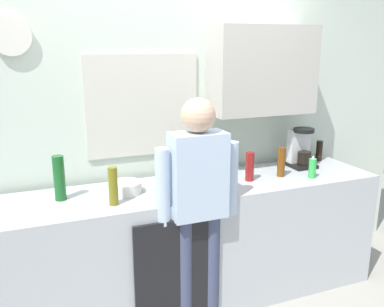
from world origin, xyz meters
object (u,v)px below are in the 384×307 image
(mixing_bowl, at_px, (126,187))
(potted_plant, at_px, (166,173))
(coffee_maker, at_px, (301,149))
(bottle_amber_beer, at_px, (281,162))
(bottle_clear_soda, at_px, (225,156))
(bottle_olive_oil, at_px, (113,186))
(bottle_red_vinegar, at_px, (250,166))
(bottle_dark_sauce, at_px, (319,151))
(person_at_sink, at_px, (198,197))
(bottle_green_wine, at_px, (59,178))
(dish_soap, at_px, (312,168))
(cup_yellow_cup, at_px, (210,185))

(mixing_bowl, relative_size, potted_plant, 0.96)
(coffee_maker, distance_m, bottle_amber_beer, 0.35)
(bottle_clear_soda, xyz_separation_m, bottle_olive_oil, (-0.96, -0.35, -0.01))
(bottle_olive_oil, height_order, bottle_amber_beer, bottle_olive_oil)
(bottle_olive_oil, distance_m, bottle_red_vinegar, 1.05)
(bottle_dark_sauce, xyz_separation_m, bottle_amber_beer, (-0.56, -0.26, 0.03))
(bottle_dark_sauce, relative_size, person_at_sink, 0.11)
(bottle_clear_soda, distance_m, bottle_olive_oil, 1.02)
(bottle_amber_beer, distance_m, mixing_bowl, 1.21)
(mixing_bowl, bearing_deg, person_at_sink, -39.70)
(bottle_dark_sauce, height_order, bottle_green_wine, bottle_green_wine)
(bottle_red_vinegar, distance_m, bottle_amber_beer, 0.28)
(bottle_red_vinegar, height_order, potted_plant, potted_plant)
(bottle_amber_beer, xyz_separation_m, dish_soap, (0.20, -0.12, -0.04))
(bottle_clear_soda, relative_size, bottle_red_vinegar, 1.27)
(cup_yellow_cup, relative_size, person_at_sink, 0.05)
(coffee_maker, xyz_separation_m, mixing_bowl, (-1.51, -0.10, -0.11))
(bottle_green_wine, height_order, potted_plant, bottle_green_wine)
(person_at_sink, bearing_deg, mixing_bowl, 127.72)
(potted_plant, bearing_deg, bottle_dark_sauce, 9.42)
(bottle_amber_beer, bearing_deg, bottle_clear_soda, 147.41)
(mixing_bowl, xyz_separation_m, dish_soap, (1.41, -0.19, 0.04))
(bottle_dark_sauce, distance_m, mixing_bowl, 1.78)
(mixing_bowl, distance_m, potted_plant, 0.30)
(bottle_clear_soda, relative_size, dish_soap, 1.56)
(potted_plant, bearing_deg, bottle_red_vinegar, -1.13)
(bottle_amber_beer, relative_size, mixing_bowl, 1.05)
(bottle_dark_sauce, distance_m, dish_soap, 0.52)
(bottle_amber_beer, bearing_deg, bottle_olive_oil, -175.08)
(bottle_dark_sauce, relative_size, dish_soap, 1.00)
(coffee_maker, distance_m, person_at_sink, 1.20)
(potted_plant, relative_size, dish_soap, 1.28)
(bottle_olive_oil, distance_m, cup_yellow_cup, 0.68)
(coffee_maker, relative_size, dish_soap, 1.83)
(bottle_dark_sauce, relative_size, mixing_bowl, 0.82)
(bottle_red_vinegar, distance_m, dish_soap, 0.50)
(bottle_red_vinegar, bearing_deg, bottle_amber_beer, 0.76)
(bottle_amber_beer, distance_m, cup_yellow_cup, 0.67)
(bottle_clear_soda, xyz_separation_m, person_at_sink, (-0.44, -0.50, -0.11))
(coffee_maker, xyz_separation_m, cup_yellow_cup, (-0.96, -0.29, -0.10))
(dish_soap, bearing_deg, bottle_clear_soda, 148.11)
(bottle_green_wine, height_order, person_at_sink, person_at_sink)
(bottle_green_wine, bearing_deg, person_at_sink, -23.85)
(bottle_clear_soda, height_order, bottle_red_vinegar, bottle_clear_soda)
(bottle_red_vinegar, relative_size, dish_soap, 1.22)
(bottle_olive_oil, relative_size, mixing_bowl, 1.14)
(coffee_maker, height_order, mixing_bowl, coffee_maker)
(bottle_clear_soda, relative_size, bottle_dark_sauce, 1.56)
(bottle_dark_sauce, distance_m, bottle_olive_oil, 1.93)
(potted_plant, distance_m, person_at_sink, 0.32)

